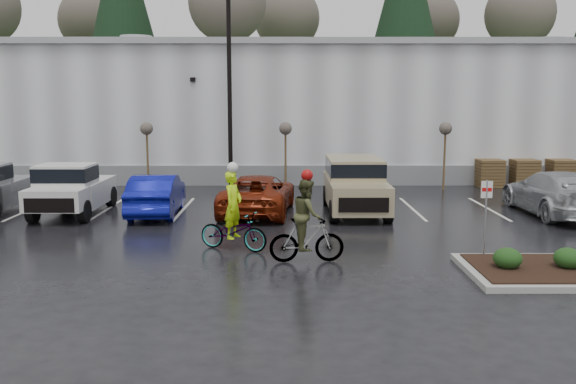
{
  "coord_description": "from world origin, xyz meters",
  "views": [
    {
      "loc": [
        -1.48,
        -15.58,
        4.35
      ],
      "look_at": [
        -1.41,
        3.97,
        1.3
      ],
      "focal_mm": 38.0,
      "sensor_mm": 36.0,
      "label": 1
    }
  ],
  "objects_px": {
    "sapling_mid": "(285,132)",
    "suv_tan": "(355,186)",
    "lamppost": "(229,67)",
    "fire_lane_sign": "(486,210)",
    "pallet_stack_b": "(524,173)",
    "pallet_stack_c": "(561,173)",
    "pickup_white": "(75,187)",
    "cyclist_hivis": "(233,223)",
    "cyclist_olive": "(307,229)",
    "pallet_stack_a": "(489,173)",
    "car_far_silver": "(556,193)",
    "sapling_west": "(147,132)",
    "car_red": "(258,194)",
    "car_blue": "(157,194)",
    "sapling_east": "(445,132)"
  },
  "relations": [
    {
      "from": "lamppost",
      "to": "cyclist_hivis",
      "type": "distance_m",
      "value": 11.63
    },
    {
      "from": "fire_lane_sign",
      "to": "cyclist_olive",
      "type": "height_order",
      "value": "cyclist_olive"
    },
    {
      "from": "pickup_white",
      "to": "cyclist_hivis",
      "type": "relative_size",
      "value": 2.05
    },
    {
      "from": "pallet_stack_c",
      "to": "lamppost",
      "type": "bearing_deg",
      "value": -172.87
    },
    {
      "from": "suv_tan",
      "to": "pallet_stack_a",
      "type": "bearing_deg",
      "value": 42.94
    },
    {
      "from": "pallet_stack_b",
      "to": "pallet_stack_c",
      "type": "distance_m",
      "value": 1.8
    },
    {
      "from": "sapling_east",
      "to": "cyclist_olive",
      "type": "distance_m",
      "value": 14.68
    },
    {
      "from": "pallet_stack_b",
      "to": "pallet_stack_c",
      "type": "height_order",
      "value": "same"
    },
    {
      "from": "fire_lane_sign",
      "to": "suv_tan",
      "type": "height_order",
      "value": "fire_lane_sign"
    },
    {
      "from": "sapling_west",
      "to": "pallet_stack_a",
      "type": "height_order",
      "value": "sapling_west"
    },
    {
      "from": "sapling_mid",
      "to": "fire_lane_sign",
      "type": "relative_size",
      "value": 1.45
    },
    {
      "from": "cyclist_hivis",
      "to": "pickup_white",
      "type": "bearing_deg",
      "value": 71.41
    },
    {
      "from": "sapling_mid",
      "to": "suv_tan",
      "type": "bearing_deg",
      "value": -65.61
    },
    {
      "from": "cyclist_olive",
      "to": "pallet_stack_a",
      "type": "bearing_deg",
      "value": -38.19
    },
    {
      "from": "sapling_mid",
      "to": "fire_lane_sign",
      "type": "xyz_separation_m",
      "value": [
        5.3,
        -12.8,
        -1.32
      ]
    },
    {
      "from": "fire_lane_sign",
      "to": "lamppost",
      "type": "bearing_deg",
      "value": 123.46
    },
    {
      "from": "suv_tan",
      "to": "car_far_silver",
      "type": "relative_size",
      "value": 0.89
    },
    {
      "from": "sapling_mid",
      "to": "cyclist_hivis",
      "type": "height_order",
      "value": "sapling_mid"
    },
    {
      "from": "lamppost",
      "to": "fire_lane_sign",
      "type": "bearing_deg",
      "value": -56.54
    },
    {
      "from": "pallet_stack_c",
      "to": "pickup_white",
      "type": "height_order",
      "value": "pickup_white"
    },
    {
      "from": "car_far_silver",
      "to": "lamppost",
      "type": "bearing_deg",
      "value": -23.95
    },
    {
      "from": "suv_tan",
      "to": "sapling_mid",
      "type": "bearing_deg",
      "value": 114.39
    },
    {
      "from": "lamppost",
      "to": "car_far_silver",
      "type": "height_order",
      "value": "lamppost"
    },
    {
      "from": "suv_tan",
      "to": "car_far_silver",
      "type": "xyz_separation_m",
      "value": [
        7.4,
        -0.43,
        -0.2
      ]
    },
    {
      "from": "cyclist_hivis",
      "to": "pallet_stack_b",
      "type": "bearing_deg",
      "value": -23.88
    },
    {
      "from": "fire_lane_sign",
      "to": "pickup_white",
      "type": "xyz_separation_m",
      "value": [
        -13.24,
        6.96,
        -0.43
      ]
    },
    {
      "from": "car_blue",
      "to": "pickup_white",
      "type": "bearing_deg",
      "value": -7.47
    },
    {
      "from": "sapling_east",
      "to": "pallet_stack_a",
      "type": "bearing_deg",
      "value": 21.8
    },
    {
      "from": "car_blue",
      "to": "cyclist_olive",
      "type": "height_order",
      "value": "cyclist_olive"
    },
    {
      "from": "lamppost",
      "to": "sapling_mid",
      "type": "height_order",
      "value": "lamppost"
    },
    {
      "from": "lamppost",
      "to": "car_blue",
      "type": "relative_size",
      "value": 2.0
    },
    {
      "from": "pallet_stack_a",
      "to": "car_red",
      "type": "distance_m",
      "value": 13.01
    },
    {
      "from": "lamppost",
      "to": "pallet_stack_a",
      "type": "bearing_deg",
      "value": 9.09
    },
    {
      "from": "pallet_stack_a",
      "to": "cyclist_hivis",
      "type": "xyz_separation_m",
      "value": [
        -11.48,
        -12.5,
        0.1
      ]
    },
    {
      "from": "sapling_west",
      "to": "fire_lane_sign",
      "type": "height_order",
      "value": "sapling_west"
    },
    {
      "from": "sapling_mid",
      "to": "suv_tan",
      "type": "relative_size",
      "value": 0.63
    },
    {
      "from": "car_red",
      "to": "car_far_silver",
      "type": "relative_size",
      "value": 0.92
    },
    {
      "from": "car_blue",
      "to": "car_red",
      "type": "xyz_separation_m",
      "value": [
        3.77,
        0.23,
        -0.03
      ]
    },
    {
      "from": "sapling_west",
      "to": "fire_lane_sign",
      "type": "xyz_separation_m",
      "value": [
        11.8,
        -12.8,
        -1.32
      ]
    },
    {
      "from": "lamppost",
      "to": "pickup_white",
      "type": "height_order",
      "value": "lamppost"
    },
    {
      "from": "sapling_east",
      "to": "car_far_silver",
      "type": "bearing_deg",
      "value": -67.88
    },
    {
      "from": "pallet_stack_c",
      "to": "cyclist_olive",
      "type": "height_order",
      "value": "cyclist_olive"
    },
    {
      "from": "car_red",
      "to": "cyclist_hivis",
      "type": "distance_m",
      "value": 5.64
    },
    {
      "from": "pallet_stack_a",
      "to": "car_red",
      "type": "height_order",
      "value": "car_red"
    },
    {
      "from": "lamppost",
      "to": "pickup_white",
      "type": "bearing_deg",
      "value": -138.31
    },
    {
      "from": "sapling_west",
      "to": "cyclist_hivis",
      "type": "relative_size",
      "value": 1.26
    },
    {
      "from": "pallet_stack_b",
      "to": "car_blue",
      "type": "height_order",
      "value": "car_blue"
    },
    {
      "from": "fire_lane_sign",
      "to": "pallet_stack_b",
      "type": "bearing_deg",
      "value": 65.12
    },
    {
      "from": "sapling_mid",
      "to": "pallet_stack_c",
      "type": "bearing_deg",
      "value": 4.24
    },
    {
      "from": "cyclist_hivis",
      "to": "sapling_mid",
      "type": "bearing_deg",
      "value": 15.29
    }
  ]
}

